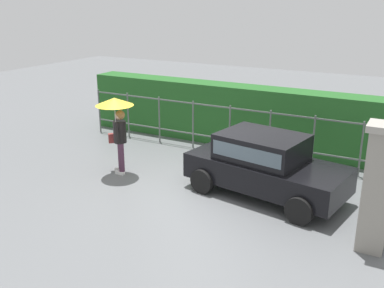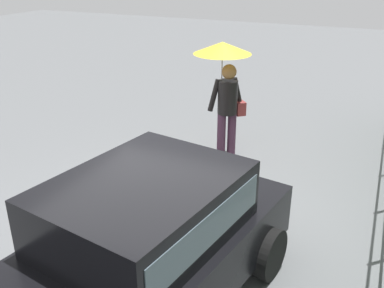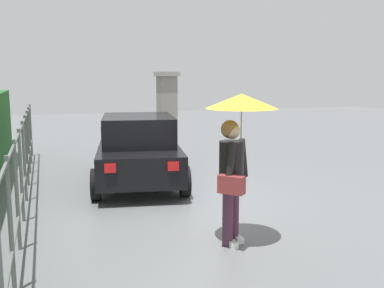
{
  "view_description": "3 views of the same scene",
  "coord_description": "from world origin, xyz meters",
  "views": [
    {
      "loc": [
        4.45,
        -8.68,
        4.43
      ],
      "look_at": [
        -0.36,
        0.16,
        1.12
      ],
      "focal_mm": 41.05,
      "sensor_mm": 36.0,
      "label": 1
    },
    {
      "loc": [
        4.29,
        2.46,
        3.35
      ],
      "look_at": [
        -0.54,
        0.27,
        1.07
      ],
      "focal_mm": 40.62,
      "sensor_mm": 36.0,
      "label": 2
    },
    {
      "loc": [
        -7.9,
        2.46,
        2.32
      ],
      "look_at": [
        -0.64,
        0.03,
        1.13
      ],
      "focal_mm": 41.36,
      "sensor_mm": 36.0,
      "label": 3
    }
  ],
  "objects": [
    {
      "name": "fence_section",
      "position": [
        0.06,
        2.86,
        0.83
      ],
      "size": [
        11.2,
        0.05,
        1.5
      ],
      "color": "#59605B",
      "rests_on": "ground"
    },
    {
      "name": "car",
      "position": [
        1.34,
        0.58,
        0.8
      ],
      "size": [
        3.93,
        2.35,
        1.48
      ],
      "rotation": [
        0.0,
        0.0,
        -0.17
      ],
      "color": "black",
      "rests_on": "ground"
    },
    {
      "name": "ground_plane",
      "position": [
        0.0,
        0.0,
        0.0
      ],
      "size": [
        40.0,
        40.0,
        0.0
      ],
      "primitive_type": "plane",
      "color": "slate"
    },
    {
      "name": "hedge_row",
      "position": [
        0.06,
        3.86,
        0.95
      ],
      "size": [
        12.15,
        0.9,
        1.9
      ],
      "primitive_type": "cube",
      "color": "#235B23",
      "rests_on": "ground"
    },
    {
      "name": "gate_pillar",
      "position": [
        3.93,
        -0.77,
        1.24
      ],
      "size": [
        0.6,
        0.6,
        2.42
      ],
      "color": "gray",
      "rests_on": "ground"
    },
    {
      "name": "pedestrian",
      "position": [
        -2.49,
        0.01,
        1.53
      ],
      "size": [
        0.98,
        0.98,
        2.08
      ],
      "rotation": [
        0.0,
        0.0,
        -2.4
      ],
      "color": "#47283D",
      "rests_on": "ground"
    }
  ]
}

